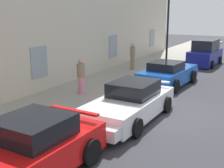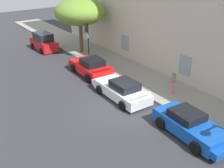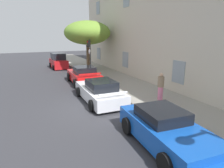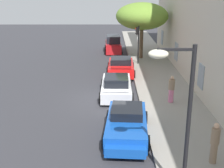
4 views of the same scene
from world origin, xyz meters
The scene contains 10 objects.
ground_plane centered at (0.00, 0.00, 0.00)m, with size 80.00×80.00×0.00m, color #333338.
sidewalk centered at (0.00, 4.06, 0.07)m, with size 60.00×3.87×0.14m, color gray.
building_facade centered at (0.00, 8.36, 6.26)m, with size 37.27×5.24×12.50m.
sportscar_red_lead centered at (-6.08, 1.16, 0.65)m, with size 4.66×2.35×1.47m.
sportscar_yellow_flank centered at (-1.15, 0.70, 0.60)m, with size 5.04×2.21×1.39m.
sportscar_white_middle centered at (4.92, 1.08, 0.61)m, with size 4.82×2.36×1.35m.
hatchback_parked centered at (-14.71, 0.59, 0.83)m, with size 3.81×1.91×1.85m.
tree_near_kerb centered at (-11.33, 3.32, 4.22)m, with size 5.00×5.00×5.38m.
traffic_light centered at (-9.06, 2.76, 2.49)m, with size 0.44×0.36×3.44m.
pedestrian_admiring centered at (0.67, 4.02, 0.99)m, with size 0.53×0.53×1.68m.
Camera 2 is at (12.63, -9.82, 9.09)m, focal length 43.70 mm.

